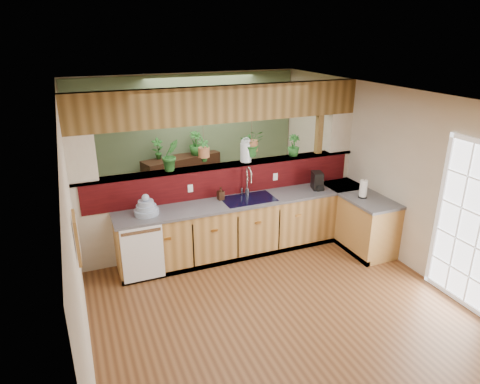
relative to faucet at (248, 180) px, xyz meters
name	(u,v)px	position (x,y,z in m)	size (l,w,h in m)	color
ground	(259,284)	(-0.30, -1.13, -1.16)	(4.60, 7.00, 0.01)	brown
ceiling	(263,98)	(-0.30, -1.13, 1.44)	(4.60, 7.00, 0.01)	brown
wall_back	(188,139)	(-0.30, 2.37, 0.14)	(4.60, 0.02, 2.60)	beige
wall_left	(74,228)	(-2.60, -1.13, 0.14)	(0.02, 7.00, 2.60)	beige
wall_right	(400,177)	(2.00, -1.13, 0.14)	(0.02, 7.00, 2.60)	beige
pass_through_partition	(227,176)	(-0.27, 0.22, 0.03)	(4.60, 0.21, 2.60)	beige
pass_through_ledge	(225,165)	(-0.30, 0.22, 0.21)	(4.60, 0.21, 0.04)	brown
header_beam	(224,104)	(-0.30, 0.22, 1.17)	(4.60, 0.15, 0.55)	brown
sage_backwall	(188,139)	(-0.30, 2.35, 0.14)	(4.55, 0.02, 2.55)	#566C4A
countertop	(284,222)	(0.53, -0.26, -0.71)	(4.14, 1.52, 0.90)	olive
dishwasher	(143,254)	(-1.78, -0.47, -0.70)	(0.58, 0.03, 0.82)	white
navy_sink	(249,204)	(-0.05, -0.15, -0.34)	(0.82, 0.50, 0.18)	black
french_door	(469,227)	(1.97, -2.43, -0.11)	(0.06, 1.02, 2.16)	white
framed_print	(77,238)	(-2.58, -1.93, 0.39)	(0.04, 0.35, 0.45)	olive
faucet	(248,180)	(0.00, 0.00, 0.00)	(0.21, 0.21, 0.48)	#B7B7B2
dish_stack	(146,208)	(-1.63, -0.14, -0.16)	(0.35, 0.35, 0.31)	#8E9EB7
soap_dispenser	(221,193)	(-0.46, -0.02, -0.15)	(0.09, 0.10, 0.21)	#3B2315
coffee_maker	(317,181)	(1.17, -0.17, -0.12)	(0.15, 0.26, 0.29)	black
paper_towel	(363,189)	(1.63, -0.77, -0.12)	(0.14, 0.14, 0.30)	black
glass_jar	(246,150)	(0.06, 0.22, 0.43)	(0.18, 0.18, 0.40)	silver
ledge_plant_left	(170,155)	(-1.16, 0.22, 0.47)	(0.26, 0.21, 0.48)	#1F551E
ledge_plant_right	(294,145)	(0.92, 0.22, 0.41)	(0.20, 0.20, 0.36)	#1F551E
hanging_plant_a	(204,142)	(-0.64, 0.22, 0.62)	(0.23, 0.19, 0.51)	brown
hanging_plant_b	(252,132)	(0.15, 0.22, 0.71)	(0.46, 0.42, 0.55)	brown
shelving_console	(183,182)	(-0.51, 2.12, -0.66)	(1.59, 0.42, 1.06)	black
shelf_plant_a	(158,149)	(-0.97, 2.12, 0.08)	(0.22, 0.15, 0.41)	#1F551E
shelf_plant_b	(196,143)	(-0.21, 2.12, 0.11)	(0.26, 0.26, 0.47)	#1F551E
floor_plant	(239,198)	(0.37, 1.27, -0.82)	(0.60, 0.52, 0.67)	#1F551E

